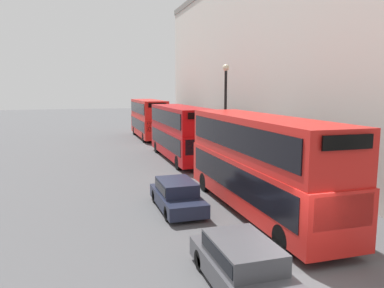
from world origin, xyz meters
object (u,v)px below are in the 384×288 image
(bus_second_in_queue, at_px, (180,130))
(pedestrian, at_px, (250,164))
(car_hatchback, at_px, (177,194))
(car_dark_sedan, at_px, (243,264))
(bus_third_in_queue, at_px, (149,117))
(bus_leading, at_px, (259,160))

(bus_second_in_queue, height_order, pedestrian, bus_second_in_queue)
(car_hatchback, xyz_separation_m, pedestrian, (6.20, 5.07, 0.04))
(car_dark_sedan, bearing_deg, car_hatchback, 90.00)
(car_dark_sedan, bearing_deg, bus_second_in_queue, 80.00)
(bus_third_in_queue, bearing_deg, car_hatchback, -97.55)
(bus_second_in_queue, relative_size, car_dark_sedan, 2.33)
(car_hatchback, distance_m, pedestrian, 8.01)
(bus_leading, distance_m, bus_second_in_queue, 13.43)
(bus_leading, bearing_deg, car_hatchback, 156.24)
(car_dark_sedan, bearing_deg, bus_leading, 59.79)
(bus_leading, xyz_separation_m, pedestrian, (2.80, 6.57, -1.65))
(bus_leading, relative_size, bus_third_in_queue, 1.13)
(bus_leading, xyz_separation_m, bus_second_in_queue, (0.00, 13.43, -0.09))
(bus_leading, distance_m, car_hatchback, 4.08)
(bus_leading, height_order, bus_second_in_queue, bus_leading)
(car_dark_sedan, relative_size, car_hatchback, 1.06)
(bus_leading, bearing_deg, bus_third_in_queue, 90.00)
(bus_third_in_queue, xyz_separation_m, pedestrian, (2.80, -20.59, -1.61))
(bus_second_in_queue, distance_m, car_hatchback, 12.51)
(bus_third_in_queue, relative_size, car_hatchback, 2.37)
(bus_leading, distance_m, bus_third_in_queue, 27.16)
(car_dark_sedan, bearing_deg, bus_third_in_queue, 84.12)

